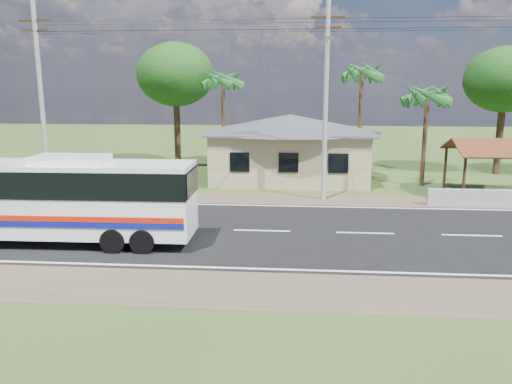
% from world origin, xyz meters
% --- Properties ---
extents(ground, '(120.00, 120.00, 0.00)m').
position_xyz_m(ground, '(0.00, 0.00, 0.00)').
color(ground, '#2B4418').
rests_on(ground, ground).
extents(road, '(120.00, 16.00, 0.03)m').
position_xyz_m(road, '(0.00, 0.00, 0.01)').
color(road, black).
rests_on(road, ground).
extents(house, '(12.40, 10.00, 5.00)m').
position_xyz_m(house, '(1.00, 13.00, 2.64)').
color(house, tan).
rests_on(house, ground).
extents(waiting_shed, '(5.20, 4.48, 3.35)m').
position_xyz_m(waiting_shed, '(13.00, 8.50, 2.73)').
color(waiting_shed, '#3D2616').
rests_on(waiting_shed, ground).
extents(concrete_barrier, '(7.00, 0.30, 0.90)m').
position_xyz_m(concrete_barrier, '(12.00, 5.60, 0.45)').
color(concrete_barrier, '#9E9E99').
rests_on(concrete_barrier, ground).
extents(utility_poles, '(32.80, 2.22, 11.00)m').
position_xyz_m(utility_poles, '(2.67, 6.49, 5.77)').
color(utility_poles, '#9E9E99').
rests_on(utility_poles, ground).
extents(palm_near, '(2.80, 2.80, 6.70)m').
position_xyz_m(palm_near, '(9.50, 11.00, 5.71)').
color(palm_near, '#47301E').
rests_on(palm_near, ground).
extents(palm_mid, '(2.80, 2.80, 8.20)m').
position_xyz_m(palm_mid, '(6.00, 15.50, 7.16)').
color(palm_mid, '#47301E').
rests_on(palm_mid, ground).
extents(palm_far, '(2.80, 2.80, 7.70)m').
position_xyz_m(palm_far, '(-4.00, 16.00, 6.68)').
color(palm_far, '#47301E').
rests_on(palm_far, ground).
extents(tree_behind_house, '(6.00, 6.00, 9.61)m').
position_xyz_m(tree_behind_house, '(-8.00, 18.00, 7.12)').
color(tree_behind_house, '#47301E').
rests_on(tree_behind_house, ground).
extents(tree_behind_shed, '(5.60, 5.60, 9.02)m').
position_xyz_m(tree_behind_shed, '(16.00, 16.00, 6.68)').
color(tree_behind_shed, '#47301E').
rests_on(tree_behind_shed, ground).
extents(coach_bus, '(11.64, 2.69, 3.60)m').
position_xyz_m(coach_bus, '(-8.38, -2.33, 2.06)').
color(coach_bus, white).
rests_on(coach_bus, ground).
extents(motorcycle, '(1.92, 1.17, 0.95)m').
position_xyz_m(motorcycle, '(9.82, 5.78, 0.48)').
color(motorcycle, black).
rests_on(motorcycle, ground).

